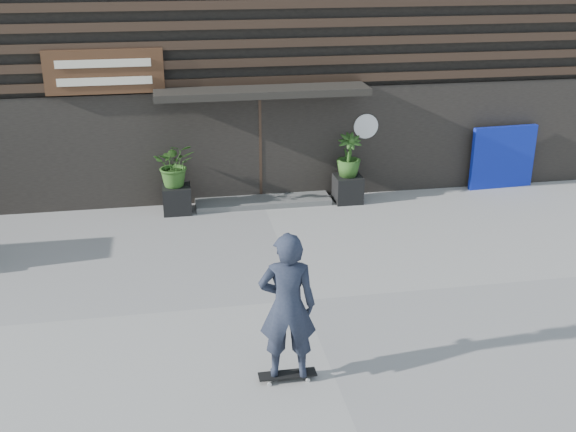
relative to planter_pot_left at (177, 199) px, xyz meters
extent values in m
plane|color=gray|center=(1.90, -4.40, -0.30)|extent=(80.00, 80.00, 0.00)
cube|color=#51514E|center=(1.90, 0.20, -0.24)|extent=(3.00, 0.80, 0.12)
cube|color=black|center=(0.00, 0.00, 0.00)|extent=(0.60, 0.60, 0.60)
imported|color=#2D591E|center=(0.00, 0.00, 0.78)|extent=(0.86, 0.75, 0.96)
cube|color=black|center=(3.80, 0.00, 0.00)|extent=(0.60, 0.60, 0.60)
imported|color=#2D591E|center=(3.80, 0.00, 0.78)|extent=(0.54, 0.54, 0.96)
cube|color=#0C1BA0|center=(7.62, 0.30, 0.44)|extent=(1.59, 0.22, 1.49)
cube|color=black|center=(1.90, 0.54, 0.95)|extent=(18.00, 0.12, 2.50)
cube|color=#38281E|center=(1.90, 0.48, 2.40)|extent=(17.60, 0.08, 0.18)
cube|color=#38281E|center=(1.90, 0.48, 2.79)|extent=(17.60, 0.08, 0.18)
cube|color=#38281E|center=(1.90, 0.48, 3.18)|extent=(17.60, 0.08, 0.18)
cube|color=#38281E|center=(1.90, 0.48, 3.58)|extent=(17.60, 0.08, 0.18)
cube|color=#38281E|center=(1.90, 0.48, 3.97)|extent=(17.60, 0.08, 0.18)
cube|color=black|center=(1.90, 0.10, 2.25)|extent=(4.50, 1.00, 0.15)
cube|color=black|center=(1.90, 0.70, 0.85)|extent=(2.40, 0.30, 2.30)
cube|color=#38281E|center=(1.90, 0.52, 0.85)|extent=(0.06, 0.10, 2.30)
cube|color=#472B19|center=(-1.30, 0.40, 2.70)|extent=(2.40, 0.10, 0.90)
cube|color=beige|center=(-1.30, 0.33, 2.88)|extent=(1.90, 0.02, 0.16)
cube|color=beige|center=(-1.30, 0.33, 2.52)|extent=(1.90, 0.02, 0.16)
cylinder|color=white|center=(4.30, 0.46, 1.30)|extent=(0.56, 0.03, 0.56)
cube|color=black|center=(1.26, -6.54, -0.21)|extent=(0.78, 0.20, 0.02)
cylinder|color=beige|center=(1.00, -6.64, -0.27)|extent=(0.06, 0.03, 0.06)
cylinder|color=beige|center=(1.00, -6.44, -0.27)|extent=(0.06, 0.03, 0.06)
cylinder|color=#B7B7B2|center=(1.52, -6.64, -0.27)|extent=(0.06, 0.03, 0.06)
cylinder|color=#BABAB5|center=(1.52, -6.44, -0.27)|extent=(0.06, 0.03, 0.06)
imported|color=#1B2030|center=(1.26, -6.54, 0.82)|extent=(0.81, 0.59, 2.04)
camera|label=1|loc=(-0.12, -14.32, 5.20)|focal=43.54mm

